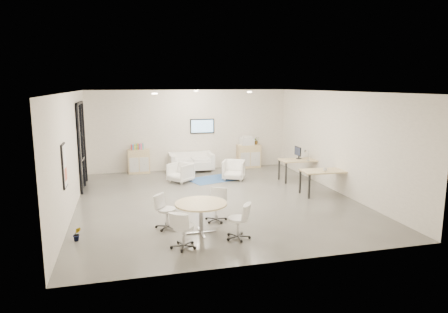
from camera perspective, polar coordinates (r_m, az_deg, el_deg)
name	(u,v)px	position (r m, az deg, el deg)	size (l,w,h in m)	color
room_shell	(215,147)	(11.74, -1.26, 1.40)	(9.60, 10.60, 4.80)	#52504B
glass_door	(82,143)	(14.00, -19.67, 1.83)	(0.09, 1.90, 2.85)	black
artwork	(64,166)	(9.96, -21.86, -1.26)	(0.05, 0.54, 1.04)	black
wall_tv	(202,126)	(16.15, -3.14, 4.35)	(0.98, 0.06, 0.58)	black
ceiling_spots	(203,92)	(12.37, -3.09, 9.19)	(3.14, 4.14, 0.03)	#FFEAC6
sideboard_left	(139,161)	(15.84, -12.07, -0.68)	(0.83, 0.43, 0.93)	tan
sideboard_right	(249,156)	(16.60, 3.55, 0.06)	(0.95, 0.46, 0.95)	tan
books	(137,147)	(15.75, -12.30, 1.37)	(0.48, 0.14, 0.22)	red
printer	(247,141)	(16.48, 3.29, 2.26)	(0.55, 0.48, 0.36)	white
loveseat	(191,163)	(15.88, -4.72, -0.89)	(1.74, 0.92, 0.64)	white
blue_rug	(213,179)	(14.56, -1.63, -3.26)	(1.71, 1.14, 0.01)	#2F5391
armchair_left	(180,172)	(14.19, -6.24, -2.16)	(0.72, 0.68, 0.74)	white
armchair_right	(234,169)	(14.46, 1.40, -1.79)	(0.76, 0.71, 0.78)	white
desk_rear	(300,162)	(14.52, 10.87, -0.72)	(1.50, 0.80, 0.77)	tan
desk_front	(325,173)	(12.84, 14.26, -2.26)	(1.52, 0.83, 0.77)	tan
monitor	(298,152)	(14.58, 10.52, 0.59)	(0.20, 0.50, 0.44)	black
round_table	(201,206)	(9.25, -3.31, -7.11)	(1.20, 1.20, 0.73)	tan
meeting_chairs	(201,216)	(9.33, -3.30, -8.51)	(2.28, 2.28, 0.82)	white
plant_cabinet	(256,142)	(16.59, 4.60, 2.14)	(0.28, 0.31, 0.24)	#3F7F3F
plant_floor	(77,238)	(9.56, -20.23, -10.84)	(0.18, 0.32, 0.14)	#3F7F3F
cup	(325,169)	(12.66, 14.25, -1.79)	(0.12, 0.09, 0.12)	white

